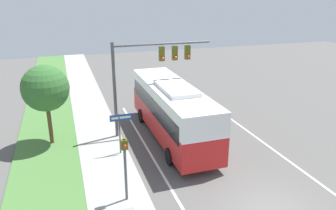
{
  "coord_description": "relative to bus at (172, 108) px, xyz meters",
  "views": [
    {
      "loc": [
        -8.0,
        -10.03,
        9.08
      ],
      "look_at": [
        -1.59,
        9.43,
        1.91
      ],
      "focal_mm": 35.0,
      "sensor_mm": 36.0,
      "label": 1
    }
  ],
  "objects": [
    {
      "name": "ground_plane",
      "position": [
        1.67,
        -8.42,
        -2.05
      ],
      "size": [
        80.0,
        80.0,
        0.0
      ],
      "primitive_type": "plane",
      "color": "#565451"
    },
    {
      "name": "lane_divider_far",
      "position": [
        5.27,
        -8.42,
        -2.04
      ],
      "size": [
        0.14,
        30.0,
        0.01
      ],
      "color": "silver",
      "rests_on": "ground_plane"
    },
    {
      "name": "bus",
      "position": [
        0.0,
        0.0,
        0.0
      ],
      "size": [
        2.73,
        10.51,
        3.7
      ],
      "color": "red",
      "rests_on": "ground_plane"
    },
    {
      "name": "signal_gantry",
      "position": [
        -1.14,
        1.12,
        2.52
      ],
      "size": [
        6.42,
        0.41,
        6.19
      ],
      "color": "#4C4C51",
      "rests_on": "ground_plane"
    },
    {
      "name": "pedestrian_signal",
      "position": [
        -4.16,
        -5.86,
        0.05
      ],
      "size": [
        0.28,
        0.34,
        3.09
      ],
      "color": "#4C4C51",
      "rests_on": "ground_plane"
    },
    {
      "name": "street_sign",
      "position": [
        -3.54,
        -1.3,
        -0.26
      ],
      "size": [
        1.29,
        0.08,
        2.55
      ],
      "color": "#4C4C51",
      "rests_on": "ground_plane"
    },
    {
      "name": "roadside_tree",
      "position": [
        -7.42,
        1.42,
        1.58
      ],
      "size": [
        2.78,
        2.78,
        4.94
      ],
      "color": "brown",
      "rests_on": "grass_verge"
    }
  ]
}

